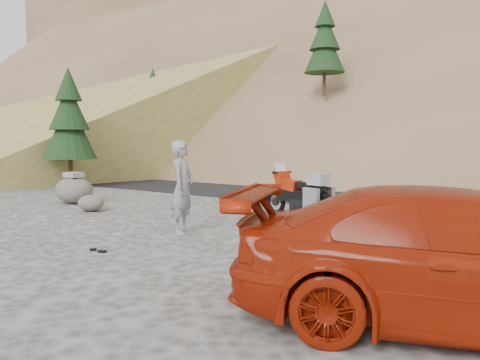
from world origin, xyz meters
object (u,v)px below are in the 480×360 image
(red_car, at_px, (472,328))
(boulder, at_px, (74,190))
(man, at_px, (183,233))
(motorcycle, at_px, (302,196))

(red_car, distance_m, boulder, 12.56)
(red_car, relative_size, boulder, 3.37)
(man, height_order, boulder, boulder)
(motorcycle, height_order, boulder, motorcycle)
(red_car, bearing_deg, motorcycle, 22.15)
(motorcycle, bearing_deg, red_car, -31.69)
(man, xyz_separation_m, boulder, (-6.09, 1.56, 0.44))
(motorcycle, distance_m, boulder, 7.46)
(boulder, bearing_deg, man, -14.35)
(man, relative_size, boulder, 1.32)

